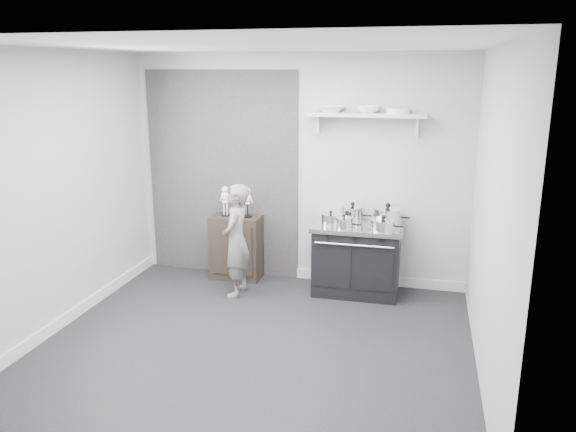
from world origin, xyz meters
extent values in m
plane|color=black|center=(0.00, 0.00, 0.00)|extent=(4.00, 4.00, 0.00)
cube|color=#ADADAB|center=(0.00, 1.80, 1.35)|extent=(4.00, 0.02, 2.70)
cube|color=#ADADAB|center=(0.00, -1.80, 1.35)|extent=(4.00, 0.02, 2.70)
cube|color=#ADADAB|center=(-2.00, 0.00, 1.35)|extent=(0.02, 3.60, 2.70)
cube|color=#ADADAB|center=(2.00, 0.00, 1.35)|extent=(0.02, 3.60, 2.70)
cube|color=silver|center=(0.00, 0.00, 2.70)|extent=(4.00, 3.60, 0.02)
cube|color=black|center=(-0.95, 1.79, 1.25)|extent=(1.90, 0.02, 2.50)
cube|color=silver|center=(1.00, 1.78, 0.06)|extent=(2.00, 0.03, 0.12)
cube|color=silver|center=(-1.98, 0.00, 0.06)|extent=(0.03, 3.60, 0.12)
cube|color=silver|center=(0.80, 1.67, 2.02)|extent=(1.30, 0.26, 0.04)
cube|color=silver|center=(0.25, 1.74, 1.90)|extent=(0.03, 0.12, 0.20)
cube|color=silver|center=(1.35, 1.74, 1.90)|extent=(0.03, 0.12, 0.20)
cube|color=black|center=(0.77, 1.48, 0.38)|extent=(0.95, 0.57, 0.76)
cube|color=silver|center=(0.77, 1.48, 0.79)|extent=(1.01, 0.61, 0.05)
cube|color=black|center=(0.54, 1.19, 0.40)|extent=(0.40, 0.02, 0.50)
cube|color=black|center=(0.99, 1.19, 0.40)|extent=(0.40, 0.02, 0.50)
cylinder|color=silver|center=(0.77, 1.17, 0.67)|extent=(0.86, 0.02, 0.02)
cylinder|color=black|center=(0.48, 1.18, 0.74)|extent=(0.04, 0.03, 0.04)
cylinder|color=black|center=(0.77, 1.18, 0.74)|extent=(0.04, 0.03, 0.04)
cylinder|color=black|center=(1.05, 1.18, 0.74)|extent=(0.04, 0.03, 0.04)
cube|color=black|center=(-0.73, 1.61, 0.39)|extent=(0.60, 0.35, 0.78)
imported|color=slate|center=(-0.55, 1.10, 0.64)|extent=(0.31, 0.47, 1.29)
cylinder|color=silver|center=(0.47, 1.40, 0.87)|extent=(0.21, 0.21, 0.12)
cylinder|color=silver|center=(0.47, 1.40, 0.93)|extent=(0.21, 0.21, 0.01)
sphere|color=black|center=(0.47, 1.40, 0.96)|extent=(0.04, 0.04, 0.04)
cylinder|color=black|center=(0.61, 1.40, 0.87)|extent=(0.10, 0.02, 0.02)
cylinder|color=silver|center=(0.69, 1.59, 0.90)|extent=(0.26, 0.26, 0.17)
cylinder|color=silver|center=(0.69, 1.59, 0.99)|extent=(0.26, 0.26, 0.01)
sphere|color=black|center=(0.69, 1.59, 1.02)|extent=(0.05, 0.05, 0.05)
cylinder|color=black|center=(0.86, 1.59, 0.90)|extent=(0.10, 0.02, 0.02)
cylinder|color=silver|center=(1.08, 1.60, 0.90)|extent=(0.32, 0.32, 0.17)
cylinder|color=silver|center=(1.08, 1.60, 0.99)|extent=(0.33, 0.33, 0.01)
sphere|color=black|center=(1.08, 1.60, 1.03)|extent=(0.06, 0.06, 0.06)
cylinder|color=black|center=(1.28, 1.60, 0.90)|extent=(0.10, 0.02, 0.02)
cylinder|color=silver|center=(1.06, 1.33, 0.86)|extent=(0.26, 0.26, 0.11)
cylinder|color=silver|center=(1.06, 1.33, 0.92)|extent=(0.27, 0.27, 0.01)
sphere|color=black|center=(1.06, 1.33, 0.96)|extent=(0.05, 0.05, 0.05)
cylinder|color=black|center=(1.23, 1.33, 0.86)|extent=(0.10, 0.02, 0.02)
cylinder|color=silver|center=(0.64, 1.30, 0.86)|extent=(0.19, 0.19, 0.11)
cylinder|color=silver|center=(0.64, 1.30, 0.93)|extent=(0.19, 0.19, 0.01)
sphere|color=black|center=(0.64, 1.30, 0.95)|extent=(0.03, 0.03, 0.03)
cylinder|color=black|center=(0.77, 1.30, 0.86)|extent=(0.10, 0.02, 0.02)
imported|color=white|center=(0.41, 1.67, 2.08)|extent=(0.30, 0.30, 0.07)
imported|color=white|center=(0.82, 1.67, 2.08)|extent=(0.25, 0.25, 0.08)
cylinder|color=white|center=(1.14, 1.67, 2.07)|extent=(0.25, 0.25, 0.06)
camera|label=1|loc=(1.45, -4.61, 2.51)|focal=35.00mm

